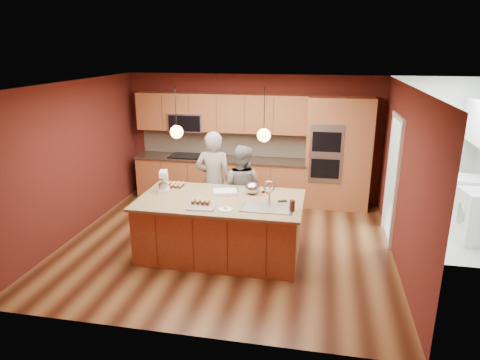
% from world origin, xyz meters
% --- Properties ---
extents(floor, '(5.50, 5.50, 0.00)m').
position_xyz_m(floor, '(0.00, 0.00, 0.00)').
color(floor, '#3F1E10').
rests_on(floor, ground).
extents(ceiling, '(5.50, 5.50, 0.00)m').
position_xyz_m(ceiling, '(0.00, 0.00, 2.70)').
color(ceiling, white).
rests_on(ceiling, ground).
extents(wall_back, '(5.50, 0.00, 5.50)m').
position_xyz_m(wall_back, '(0.00, 2.50, 1.35)').
color(wall_back, '#531C17').
rests_on(wall_back, ground).
extents(wall_front, '(5.50, 0.00, 5.50)m').
position_xyz_m(wall_front, '(0.00, -2.50, 1.35)').
color(wall_front, '#531C17').
rests_on(wall_front, ground).
extents(wall_left, '(0.00, 5.00, 5.00)m').
position_xyz_m(wall_left, '(-2.75, 0.00, 1.35)').
color(wall_left, '#531C17').
rests_on(wall_left, ground).
extents(wall_right, '(0.00, 5.00, 5.00)m').
position_xyz_m(wall_right, '(2.75, 0.00, 1.35)').
color(wall_right, '#531C17').
rests_on(wall_right, ground).
extents(cabinet_run, '(3.74, 0.64, 2.30)m').
position_xyz_m(cabinet_run, '(-0.68, 2.25, 0.98)').
color(cabinet_run, '#98502E').
rests_on(cabinet_run, floor).
extents(oven_column, '(1.30, 0.62, 2.30)m').
position_xyz_m(oven_column, '(1.85, 2.19, 1.15)').
color(oven_column, '#98502E').
rests_on(oven_column, floor).
extents(doorway_trim, '(0.08, 1.11, 2.20)m').
position_xyz_m(doorway_trim, '(2.73, 0.80, 1.05)').
color(doorway_trim, silver).
rests_on(doorway_trim, wall_right).
extents(pendant_left, '(0.20, 0.20, 0.80)m').
position_xyz_m(pendant_left, '(-0.69, -0.39, 2.00)').
color(pendant_left, black).
rests_on(pendant_left, ceiling).
extents(pendant_right, '(0.20, 0.20, 0.80)m').
position_xyz_m(pendant_right, '(0.66, -0.39, 2.00)').
color(pendant_right, black).
rests_on(pendant_right, ceiling).
extents(island, '(2.59, 1.45, 1.33)m').
position_xyz_m(island, '(-0.00, -0.39, 0.49)').
color(island, '#98502E').
rests_on(island, floor).
extents(person_left, '(0.68, 0.46, 1.84)m').
position_xyz_m(person_left, '(-0.38, 0.59, 0.92)').
color(person_left, black).
rests_on(person_left, floor).
extents(person_right, '(0.89, 0.76, 1.61)m').
position_xyz_m(person_right, '(0.13, 0.59, 0.80)').
color(person_right, slate).
rests_on(person_right, floor).
extents(stand_mixer, '(0.24, 0.29, 0.34)m').
position_xyz_m(stand_mixer, '(-1.02, -0.21, 1.10)').
color(stand_mixer, white).
rests_on(stand_mixer, island).
extents(sheet_cake, '(0.50, 0.42, 0.05)m').
position_xyz_m(sheet_cake, '(-0.01, -0.11, 0.98)').
color(sheet_cake, white).
rests_on(sheet_cake, island).
extents(cooling_rack, '(0.42, 0.31, 0.02)m').
position_xyz_m(cooling_rack, '(-0.20, -0.82, 0.97)').
color(cooling_rack, '#ACADB3').
rests_on(cooling_rack, island).
extents(mixing_bowl, '(0.24, 0.24, 0.20)m').
position_xyz_m(mixing_bowl, '(0.44, -0.05, 1.05)').
color(mixing_bowl, '#ACADB2').
rests_on(mixing_bowl, island).
extents(plate, '(0.20, 0.20, 0.01)m').
position_xyz_m(plate, '(0.17, -0.84, 0.96)').
color(plate, white).
rests_on(plate, island).
extents(tumbler, '(0.08, 0.08, 0.16)m').
position_xyz_m(tumbler, '(1.13, -0.69, 1.04)').
color(tumbler, '#341B10').
rests_on(tumbler, island).
extents(phone, '(0.15, 0.11, 0.01)m').
position_xyz_m(phone, '(0.96, -0.32, 0.96)').
color(phone, black).
rests_on(phone, island).
extents(cupcakes_left, '(0.30, 0.23, 0.07)m').
position_xyz_m(cupcakes_left, '(-0.93, 0.06, 0.99)').
color(cupcakes_left, '#D8B262').
rests_on(cupcakes_left, island).
extents(cupcakes_rack, '(0.29, 0.15, 0.07)m').
position_xyz_m(cupcakes_rack, '(-0.25, -0.70, 1.01)').
color(cupcakes_rack, '#D8B262').
rests_on(cupcakes_rack, island).
extents(cupcakes_right, '(0.14, 0.14, 0.06)m').
position_xyz_m(cupcakes_right, '(0.64, 0.06, 0.99)').
color(cupcakes_right, '#D8B262').
rests_on(cupcakes_right, island).
extents(washer, '(0.64, 0.66, 0.92)m').
position_xyz_m(washer, '(4.20, 0.90, 0.46)').
color(washer, white).
rests_on(washer, floor).
extents(dryer, '(0.71, 0.73, 0.95)m').
position_xyz_m(dryer, '(4.19, 1.60, 0.48)').
color(dryer, white).
rests_on(dryer, floor).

